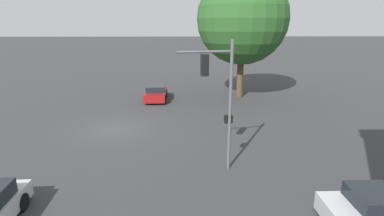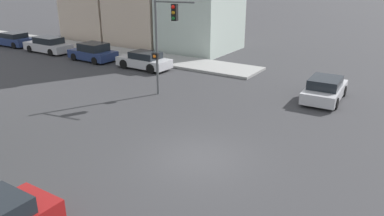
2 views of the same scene
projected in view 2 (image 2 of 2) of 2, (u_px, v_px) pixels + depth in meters
name	position (u px, v px, depth m)	size (l,w,h in m)	color
ground_plane	(199.00, 158.00, 14.86)	(300.00, 300.00, 0.00)	#333335
sidewalk_strip	(8.00, 36.00, 41.86)	(3.35, 60.00, 0.18)	gray
traffic_signal	(164.00, 31.00, 20.99)	(0.88, 2.49, 5.89)	#515456
crossing_car_0	(325.00, 89.00, 21.29)	(4.20, 2.08, 1.33)	#B7B7BC
parked_car_0	(144.00, 61.00, 28.05)	(1.84, 4.20, 1.31)	#B7B7BC
parked_car_1	(93.00, 52.00, 30.68)	(2.16, 4.13, 1.45)	navy
parked_car_2	(48.00, 45.00, 33.70)	(1.94, 4.72, 1.41)	#B7B7BC
parked_car_3	(14.00, 40.00, 36.66)	(2.10, 4.32, 1.31)	navy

